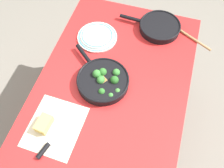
{
  "coord_description": "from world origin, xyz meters",
  "views": [
    {
      "loc": [
        -0.68,
        -0.21,
        1.97
      ],
      "look_at": [
        0.0,
        0.0,
        0.76
      ],
      "focal_mm": 40.0,
      "sensor_mm": 36.0,
      "label": 1
    }
  ],
  "objects_px": {
    "skillet_broccoli": "(103,80)",
    "skillet_eggs": "(159,27)",
    "grater_knife": "(51,141)",
    "cheese_block": "(44,124)",
    "wooden_spoon": "(182,31)",
    "dinner_plate_stack": "(97,36)"
  },
  "relations": [
    {
      "from": "skillet_broccoli",
      "to": "dinner_plate_stack",
      "type": "distance_m",
      "value": 0.34
    },
    {
      "from": "skillet_eggs",
      "to": "cheese_block",
      "type": "bearing_deg",
      "value": 66.4
    },
    {
      "from": "cheese_block",
      "to": "skillet_broccoli",
      "type": "bearing_deg",
      "value": -31.98
    },
    {
      "from": "skillet_broccoli",
      "to": "wooden_spoon",
      "type": "relative_size",
      "value": 1.17
    },
    {
      "from": "wooden_spoon",
      "to": "cheese_block",
      "type": "relative_size",
      "value": 3.23
    },
    {
      "from": "cheese_block",
      "to": "dinner_plate_stack",
      "type": "xyz_separation_m",
      "value": [
        0.65,
        -0.07,
        -0.01
      ]
    },
    {
      "from": "wooden_spoon",
      "to": "cheese_block",
      "type": "distance_m",
      "value": 1.03
    },
    {
      "from": "grater_knife",
      "to": "dinner_plate_stack",
      "type": "distance_m",
      "value": 0.72
    },
    {
      "from": "skillet_broccoli",
      "to": "skillet_eggs",
      "type": "height_order",
      "value": "skillet_broccoli"
    },
    {
      "from": "dinner_plate_stack",
      "to": "skillet_broccoli",
      "type": "bearing_deg",
      "value": -155.64
    },
    {
      "from": "cheese_block",
      "to": "wooden_spoon",
      "type": "bearing_deg",
      "value": -34.33
    },
    {
      "from": "skillet_broccoli",
      "to": "skillet_eggs",
      "type": "bearing_deg",
      "value": -74.38
    },
    {
      "from": "skillet_eggs",
      "to": "grater_knife",
      "type": "relative_size",
      "value": 1.46
    },
    {
      "from": "wooden_spoon",
      "to": "grater_knife",
      "type": "bearing_deg",
      "value": 88.83
    },
    {
      "from": "skillet_broccoli",
      "to": "skillet_eggs",
      "type": "distance_m",
      "value": 0.54
    },
    {
      "from": "skillet_broccoli",
      "to": "dinner_plate_stack",
      "type": "xyz_separation_m",
      "value": [
        0.31,
        0.14,
        -0.02
      ]
    },
    {
      "from": "skillet_eggs",
      "to": "wooden_spoon",
      "type": "bearing_deg",
      "value": -168.9
    },
    {
      "from": "cheese_block",
      "to": "dinner_plate_stack",
      "type": "distance_m",
      "value": 0.65
    },
    {
      "from": "skillet_eggs",
      "to": "grater_knife",
      "type": "distance_m",
      "value": 0.97
    },
    {
      "from": "skillet_broccoli",
      "to": "wooden_spoon",
      "type": "distance_m",
      "value": 0.63
    },
    {
      "from": "skillet_broccoli",
      "to": "grater_knife",
      "type": "bearing_deg",
      "value": 110.33
    },
    {
      "from": "skillet_broccoli",
      "to": "wooden_spoon",
      "type": "bearing_deg",
      "value": -85.95
    }
  ]
}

